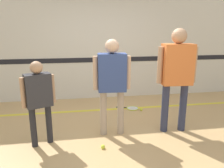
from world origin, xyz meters
TOP-DOWN VIEW (x-y plane):
  - ground_plane at (0.00, 0.00)m, footprint 16.00×16.00m
  - wall_back at (0.00, 2.23)m, footprint 16.00×0.07m
  - floor_stripe at (0.00, 1.27)m, footprint 14.40×0.10m
  - person_instructor at (-0.06, 0.09)m, footprint 0.63×0.28m
  - person_student_left at (-1.22, -0.09)m, footprint 0.48×0.34m
  - person_student_right at (1.06, 0.04)m, footprint 0.69×0.31m
  - racket_spare_on_floor at (0.59, 1.24)m, footprint 0.55×0.37m
  - tennis_ball_near_instructor at (-0.28, -0.39)m, footprint 0.07×0.07m
  - tennis_ball_by_spare_racket at (0.77, 1.07)m, footprint 0.07×0.07m
  - tennis_ball_stray_left at (0.19, 0.80)m, footprint 0.07×0.07m

SIDE VIEW (x-z plane):
  - ground_plane at x=0.00m, z-range 0.00..0.00m
  - floor_stripe at x=0.00m, z-range 0.00..0.01m
  - racket_spare_on_floor at x=0.59m, z-range -0.01..0.03m
  - tennis_ball_near_instructor at x=-0.28m, z-range 0.00..0.07m
  - tennis_ball_by_spare_racket at x=0.77m, z-range 0.00..0.07m
  - tennis_ball_stray_left at x=0.19m, z-range 0.00..0.07m
  - person_student_left at x=-1.22m, z-range 0.16..1.51m
  - person_instructor at x=-0.06m, z-range 0.20..1.85m
  - person_student_right at x=1.06m, z-range 0.22..2.04m
  - wall_back at x=0.00m, z-range 0.00..3.20m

